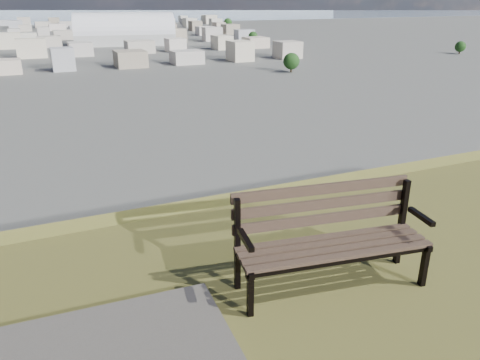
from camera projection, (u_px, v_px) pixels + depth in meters
name	position (u px, v px, depth m)	size (l,w,h in m)	color
park_bench	(329.00, 233.00, 4.05)	(1.73, 0.77, 0.87)	#483829
arena	(125.00, 35.00, 282.81)	(61.43, 33.67, 24.58)	#B9B9B5
city_blocks	(29.00, 31.00, 346.54)	(395.00, 361.00, 7.00)	silver
bay_water	(25.00, 14.00, 778.80)	(2400.00, 700.00, 0.12)	#8EA2B5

